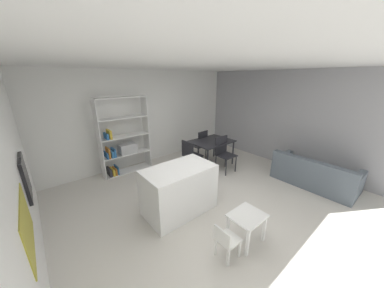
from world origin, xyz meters
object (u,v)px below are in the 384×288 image
object	(u,v)px
child_table	(247,220)
child_chair_left	(226,240)
open_bookshelf	(123,143)
dining_chair_far	(201,143)
dining_chair_near	(224,151)
kitchen_island	(179,190)
dining_table	(211,143)
sofa	(314,175)
built_in_oven	(25,177)
dining_chair_island_side	(190,154)

from	to	relation	value
child_table	child_chair_left	distance (m)	0.48
open_bookshelf	child_table	distance (m)	3.61
dining_chair_far	child_table	bearing A→B (deg)	54.59
dining_chair_near	kitchen_island	bearing A→B (deg)	-160.11
kitchen_island	dining_table	xyz separation A→B (m)	(1.97, 1.11, 0.22)
open_bookshelf	sofa	xyz separation A→B (m)	(3.19, -3.55, -0.58)
kitchen_island	sofa	world-z (taller)	kitchen_island
open_bookshelf	child_chair_left	distance (m)	3.59
kitchen_island	dining_chair_near	world-z (taller)	dining_chair_near
built_in_oven	kitchen_island	world-z (taller)	built_in_oven
dining_chair_near	built_in_oven	bearing A→B (deg)	-178.17
built_in_oven	dining_chair_near	distance (m)	4.10
dining_chair_near	sofa	bearing A→B (deg)	-59.33
kitchen_island	open_bookshelf	bearing A→B (deg)	93.79
built_in_oven	sofa	world-z (taller)	built_in_oven
dining_chair_far	dining_chair_near	xyz separation A→B (m)	(-0.01, -0.93, 0.02)
dining_table	child_chair_left	bearing A→B (deg)	-131.39
open_bookshelf	sofa	world-z (taller)	open_bookshelf
sofa	dining_chair_island_side	bearing A→B (deg)	38.05
kitchen_island	dining_chair_near	xyz separation A→B (m)	(1.97, 0.65, 0.11)
dining_chair_island_side	child_table	bearing A→B (deg)	157.22
built_in_oven	dining_chair_far	distance (m)	4.22
dining_table	dining_chair_near	distance (m)	0.47
open_bookshelf	dining_table	distance (m)	2.42
dining_chair_far	dining_table	bearing A→B (deg)	83.26
open_bookshelf	child_table	bearing A→B (deg)	-82.10
kitchen_island	child_chair_left	xyz separation A→B (m)	(-0.13, -1.27, -0.15)
dining_chair_far	sofa	size ratio (longest dim) A/B	0.54
open_bookshelf	dining_chair_far	bearing A→B (deg)	-18.19
dining_table	dining_chair_island_side	xyz separation A→B (m)	(-0.79, -0.01, -0.12)
child_chair_left	dining_chair_far	world-z (taller)	dining_chair_far
open_bookshelf	dining_chair_near	size ratio (longest dim) A/B	2.10
kitchen_island	child_table	xyz separation A→B (m)	(0.34, -1.27, -0.06)
kitchen_island	sofa	xyz separation A→B (m)	(3.03, -1.27, -0.21)
dining_chair_island_side	dining_chair_near	distance (m)	0.92
child_table	child_chair_left	world-z (taller)	child_chair_left
open_bookshelf	dining_chair_island_side	bearing A→B (deg)	-41.54
open_bookshelf	child_table	size ratio (longest dim) A/B	3.90
built_in_oven	kitchen_island	size ratio (longest dim) A/B	0.45
dining_table	open_bookshelf	bearing A→B (deg)	151.10
open_bookshelf	dining_chair_island_side	world-z (taller)	open_bookshelf
dining_table	dining_chair_far	xyz separation A→B (m)	(0.01, 0.47, -0.12)
dining_chair_far	sofa	bearing A→B (deg)	104.76
kitchen_island	dining_chair_far	xyz separation A→B (m)	(1.98, 1.58, 0.10)
kitchen_island	dining_table	bearing A→B (deg)	29.51
child_chair_left	dining_chair_near	bearing A→B (deg)	-46.80
built_in_oven	dining_table	world-z (taller)	built_in_oven
dining_chair_island_side	dining_chair_near	world-z (taller)	dining_chair_near
kitchen_island	dining_chair_island_side	world-z (taller)	same
child_chair_left	dining_chair_near	size ratio (longest dim) A/B	0.55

